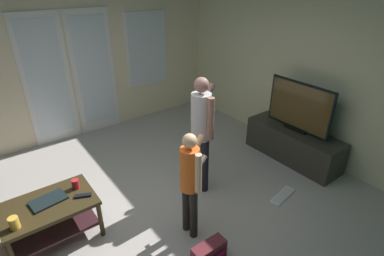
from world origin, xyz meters
The scene contains 14 objects.
ground_plane centered at (0.00, 0.00, -0.01)m, with size 5.65×5.39×0.02m, color #A9A09B.
wall_back_with_doors centered at (0.06, 2.66, 1.38)m, with size 5.65×0.09×2.86m.
wall_right_plain centered at (2.79, 0.00, 1.42)m, with size 0.06×5.39×2.83m.
coffee_table centered at (-0.94, 0.37, 0.35)m, with size 0.92×0.61×0.48m.
tv_stand centered at (2.46, -0.16, 0.25)m, with size 0.49×1.47×0.49m.
flat_screen_tv centered at (2.46, -0.16, 0.87)m, with size 0.08×1.02×0.74m.
person_adult centered at (0.88, 0.13, 0.92)m, with size 0.51×0.44×1.54m.
person_child centered at (0.29, -0.44, 0.75)m, with size 0.43×0.34×1.25m.
backpack centered at (0.20, -0.88, 0.12)m, with size 0.36×0.18×0.24m.
loose_keyboard centered at (1.61, -0.68, 0.01)m, with size 0.46×0.20×0.02m.
laptop_closed centered at (-0.92, 0.40, 0.49)m, with size 0.34×0.22×0.02m, color black.
cup_near_edge centered at (-0.62, 0.45, 0.53)m, with size 0.08×0.08×0.11m, color red.
cup_by_laptop centered at (-1.26, 0.19, 0.54)m, with size 0.09×0.09×0.12m, color gold.
tv_remote_black centered at (-0.61, 0.26, 0.49)m, with size 0.17×0.05×0.02m, color black.
Camera 1 is at (-1.19, -2.44, 2.58)m, focal length 28.22 mm.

